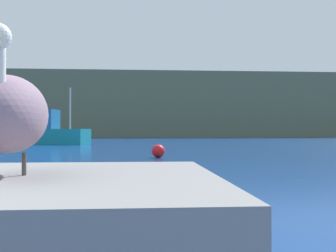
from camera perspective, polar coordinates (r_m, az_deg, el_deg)
hillside_backdrop at (r=65.95m, az=-6.26°, el=2.79°), size 140.00×13.39×9.84m
pier_dock at (r=2.90m, az=-21.46°, el=-14.73°), size 2.71×2.24×0.82m
pelican at (r=2.80m, az=-21.44°, el=1.70°), size 0.62×1.39×0.90m
fishing_boat_teal at (r=32.37m, az=-16.69°, el=-0.96°), size 6.72×3.73×4.31m
mooring_buoy at (r=16.30m, az=-1.37°, el=-3.55°), size 0.53×0.53×0.53m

